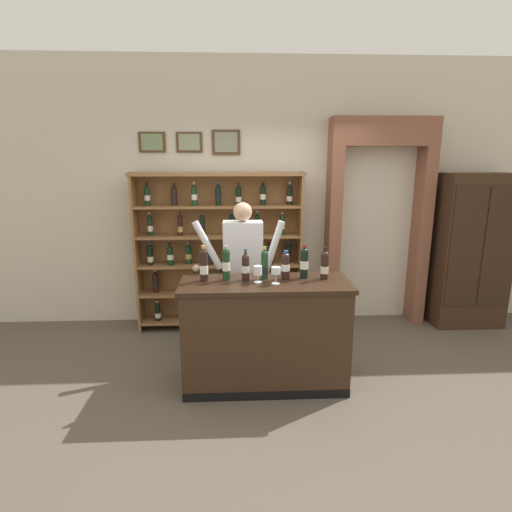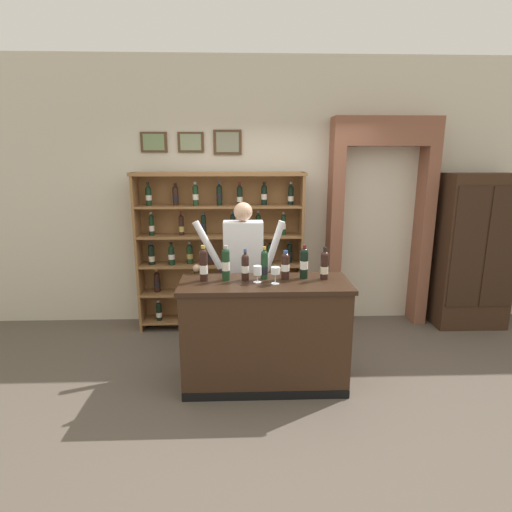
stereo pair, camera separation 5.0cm
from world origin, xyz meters
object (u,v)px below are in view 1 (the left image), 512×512
Objects in this scene: tasting_bottle_bianco at (204,265)px; tasting_bottle_riserva at (286,265)px; wine_shelf at (219,247)px; side_cabinet at (472,251)px; tasting_bottle_prosecco at (226,263)px; tasting_bottle_chianti at (325,265)px; tasting_counter at (265,334)px; tasting_bottle_rosso at (246,266)px; shopkeeper at (243,264)px; wine_glass_right at (258,271)px; wine_glass_center at (276,271)px; tasting_bottle_brunello at (265,265)px; tasting_bottle_grappa at (304,262)px.

tasting_bottle_riserva is (0.74, 0.03, -0.02)m from tasting_bottle_bianco.
wine_shelf is 3.15m from side_cabinet.
tasting_bottle_chianti is at bearing -0.01° from tasting_bottle_prosecco.
tasting_bottle_riserva reaches higher than tasting_counter.
tasting_bottle_bianco reaches higher than tasting_bottle_rosso.
shopkeeper is 0.65m from tasting_bottle_riserva.
tasting_bottle_rosso is 1.90× the size of wine_glass_right.
tasting_bottle_rosso is 0.29m from wine_glass_center.
shopkeeper reaches higher than tasting_bottle_brunello.
tasting_bottle_brunello is (0.18, 0.04, 0.01)m from tasting_bottle_rosso.
side_cabinet is 3.48m from tasting_bottle_bianco.
side_cabinet is 3.06m from wine_glass_right.
tasting_bottle_brunello reaches higher than tasting_bottle_riserva.
tasting_bottle_grappa is at bearing 16.21° from tasting_counter.
wine_shelf is 6.78× the size of tasting_bottle_chianti.
tasting_bottle_riserva is 0.85× the size of tasting_bottle_grappa.
shopkeeper is at bearing -165.71° from side_cabinet.
tasting_bottle_prosecco is 0.46m from wine_glass_center.
tasting_bottle_brunello is at bearing 58.49° from wine_glass_right.
tasting_bottle_rosso is (-0.18, 0.06, 0.64)m from tasting_counter.
shopkeeper is at bearing 91.67° from tasting_bottle_rosso.
wine_shelf is 6.34× the size of tasting_bottle_prosecco.
wine_glass_center is at bearing -16.57° from tasting_bottle_prosecco.
tasting_bottle_brunello is at bearing 177.00° from tasting_bottle_chianti.
shopkeeper is 6.23× the size of tasting_bottle_riserva.
tasting_bottle_riserva is (-2.49, -1.24, 0.18)m from side_cabinet.
tasting_bottle_brunello is 0.55m from tasting_bottle_chianti.
wine_glass_right is 1.00× the size of wine_glass_center.
tasting_bottle_brunello is 0.37m from tasting_bottle_grappa.
wine_shelf is at bearing 95.00° from tasting_bottle_prosecco.
wine_glass_right is at bearing 162.87° from wine_glass_center.
tasting_bottle_prosecco is 2.10× the size of wine_glass_center.
wine_glass_right reaches higher than tasting_counter.
side_cabinet is 5.96× the size of tasting_bottle_prosecco.
tasting_bottle_chianti is (-2.13, -1.26, 0.19)m from side_cabinet.
side_cabinet is 2.95m from wine_glass_center.
tasting_counter is 0.67m from tasting_bottle_riserva.
tasting_bottle_bianco is 0.38m from tasting_bottle_rosso.
tasting_bottle_grappa is 2.05× the size of wine_glass_right.
tasting_bottle_chianti is at bearing -2.97° from tasting_bottle_riserva.
tasting_bottle_brunello is at bearing 118.92° from wine_glass_center.
tasting_bottle_riserva is 0.36m from tasting_bottle_chianti.
tasting_counter is at bearing -89.86° from tasting_bottle_brunello.
wine_glass_center is at bearing -69.21° from wine_shelf.
tasting_bottle_rosso reaches higher than tasting_bottle_riserva.
tasting_counter is 0.65m from tasting_bottle_brunello.
tasting_bottle_rosso is at bearing -2.26° from tasting_bottle_prosecco.
tasting_bottle_brunello reaches higher than wine_glass_center.
tasting_bottle_bianco is (-3.23, -1.27, 0.21)m from side_cabinet.
tasting_bottle_chianti reaches higher than wine_glass_center.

